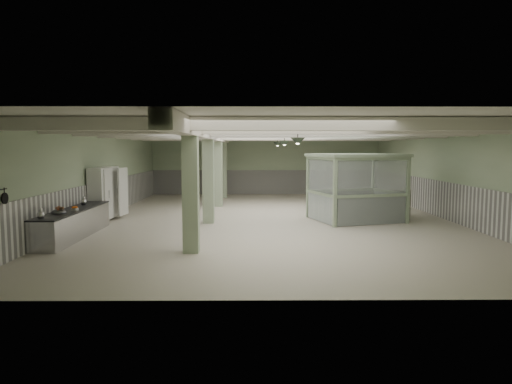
{
  "coord_description": "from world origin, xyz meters",
  "views": [
    {
      "loc": [
        -0.83,
        -18.33,
        2.85
      ],
      "look_at": [
        -0.69,
        -2.19,
        1.3
      ],
      "focal_mm": 32.0,
      "sensor_mm": 36.0,
      "label": 1
    }
  ],
  "objects_px": {
    "walkin_cooler": "(105,195)",
    "guard_booth": "(356,176)",
    "filing_cabinet": "(403,205)",
    "prep_counter": "(74,223)"
  },
  "relations": [
    {
      "from": "prep_counter",
      "to": "walkin_cooler",
      "type": "relative_size",
      "value": 2.11
    },
    {
      "from": "walkin_cooler",
      "to": "filing_cabinet",
      "type": "relative_size",
      "value": 1.84
    },
    {
      "from": "prep_counter",
      "to": "filing_cabinet",
      "type": "height_order",
      "value": "filing_cabinet"
    },
    {
      "from": "walkin_cooler",
      "to": "guard_booth",
      "type": "relative_size",
      "value": 0.57
    },
    {
      "from": "prep_counter",
      "to": "walkin_cooler",
      "type": "xyz_separation_m",
      "value": [
        -0.08,
        3.4,
        0.55
      ]
    },
    {
      "from": "prep_counter",
      "to": "guard_booth",
      "type": "height_order",
      "value": "guard_booth"
    },
    {
      "from": "walkin_cooler",
      "to": "filing_cabinet",
      "type": "height_order",
      "value": "walkin_cooler"
    },
    {
      "from": "prep_counter",
      "to": "guard_booth",
      "type": "bearing_deg",
      "value": 19.25
    },
    {
      "from": "walkin_cooler",
      "to": "guard_booth",
      "type": "bearing_deg",
      "value": 0.14
    },
    {
      "from": "walkin_cooler",
      "to": "guard_booth",
      "type": "distance_m",
      "value": 9.92
    }
  ]
}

